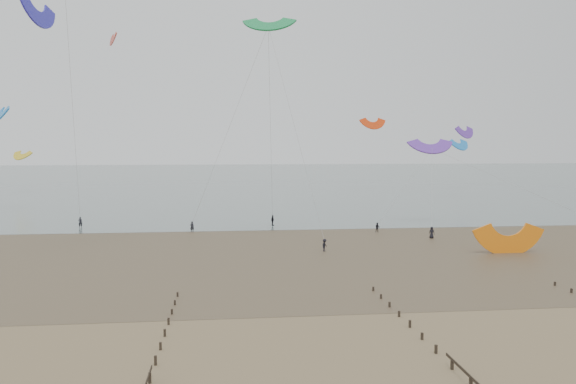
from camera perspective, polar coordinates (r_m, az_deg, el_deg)
The scene contains 6 objects.
ground at distance 41.63m, azimuth 7.54°, elevation -14.32°, with size 500.00×500.00×0.00m, color brown.
sea_and_shore at distance 74.04m, azimuth -1.95°, elevation -5.77°, with size 500.00×665.00×0.03m.
kitesurfer_lead at distance 89.02m, azimuth -9.72°, elevation -3.49°, with size 0.62×0.41×1.69m, color black.
kitesurfers at distance 92.83m, azimuth 14.89°, elevation -3.25°, with size 104.97×26.46×1.79m.
grounded_kite at distance 76.27m, azimuth 21.48°, elevation -5.80°, with size 7.68×4.02×5.85m, color orange, non-canonical shape.
kites_airborne at distance 126.42m, azimuth -12.46°, elevation 8.57°, with size 256.21×106.67×40.41m.
Camera 1 is at (-9.52, -38.17, 13.62)m, focal length 35.00 mm.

